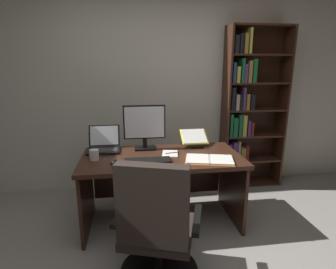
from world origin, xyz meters
The scene contains 13 objects.
wall_back centered at (0.00, 1.98, 1.35)m, with size 5.71×0.12×2.70m, color beige.
desk centered at (-0.07, 1.05, 0.53)m, with size 1.55×0.77×0.72m.
bookshelf centered at (1.14, 1.76, 1.03)m, with size 0.80×0.28×2.05m.
office_chair centered at (-0.20, 0.17, 0.42)m, with size 0.70×0.61×0.98m.
monitor centered at (-0.22, 1.23, 0.95)m, with size 0.43×0.16×0.46m.
laptop centered at (-0.64, 1.24, 0.77)m, with size 0.32×0.32×0.24m.
keyboard centered at (-0.22, 0.82, 0.73)m, with size 0.42×0.15×0.02m, color black.
computer_mouse centered at (-0.52, 0.82, 0.74)m, with size 0.06×0.10×0.04m, color black.
reading_stand_with_book centered at (0.33, 1.30, 0.80)m, with size 0.29×0.28×0.15m.
open_binder centered at (0.35, 0.77, 0.73)m, with size 0.49×0.37×0.02m.
notepad centered at (0.02, 1.01, 0.73)m, with size 0.15×0.21×0.01m, color silver.
pen centered at (0.04, 1.01, 0.74)m, with size 0.01×0.01×0.14m, color maroon.
coffee_mug centered at (-0.71, 0.95, 0.77)m, with size 0.09×0.09×0.10m, color silver.
Camera 1 is at (-0.36, -1.50, 1.58)m, focal length 28.76 mm.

